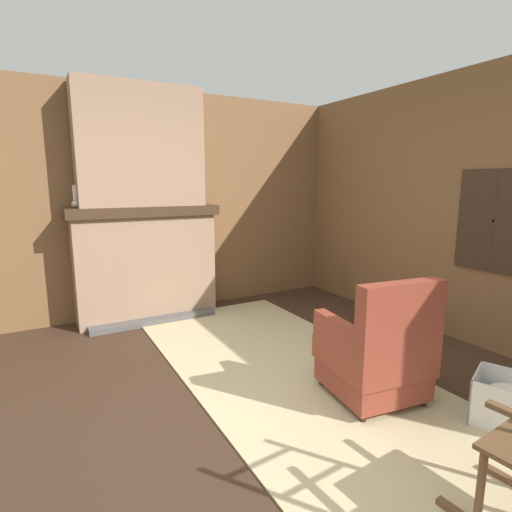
{
  "coord_description": "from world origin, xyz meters",
  "views": [
    {
      "loc": [
        2.22,
        -1.1,
        1.58
      ],
      "look_at": [
        -1.02,
        0.7,
        0.9
      ],
      "focal_mm": 28.0,
      "sensor_mm": 36.0,
      "label": 1
    }
  ],
  "objects_px": {
    "armchair": "(376,355)",
    "storage_case": "(175,200)",
    "firewood_stack": "(386,314)",
    "oil_lamp_vase": "(76,200)"
  },
  "relations": [
    {
      "from": "armchair",
      "to": "firewood_stack",
      "type": "height_order",
      "value": "armchair"
    },
    {
      "from": "armchair",
      "to": "storage_case",
      "type": "bearing_deg",
      "value": 20.38
    },
    {
      "from": "armchair",
      "to": "firewood_stack",
      "type": "bearing_deg",
      "value": -41.84
    },
    {
      "from": "firewood_stack",
      "to": "oil_lamp_vase",
      "type": "relative_size",
      "value": 2.34
    },
    {
      "from": "oil_lamp_vase",
      "to": "storage_case",
      "type": "bearing_deg",
      "value": 89.99
    },
    {
      "from": "firewood_stack",
      "to": "armchair",
      "type": "bearing_deg",
      "value": -49.58
    },
    {
      "from": "armchair",
      "to": "oil_lamp_vase",
      "type": "bearing_deg",
      "value": 39.78
    },
    {
      "from": "firewood_stack",
      "to": "storage_case",
      "type": "bearing_deg",
      "value": -132.4
    },
    {
      "from": "armchair",
      "to": "storage_case",
      "type": "xyz_separation_m",
      "value": [
        -2.71,
        -0.61,
        1.03
      ]
    },
    {
      "from": "armchair",
      "to": "storage_case",
      "type": "height_order",
      "value": "storage_case"
    }
  ]
}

